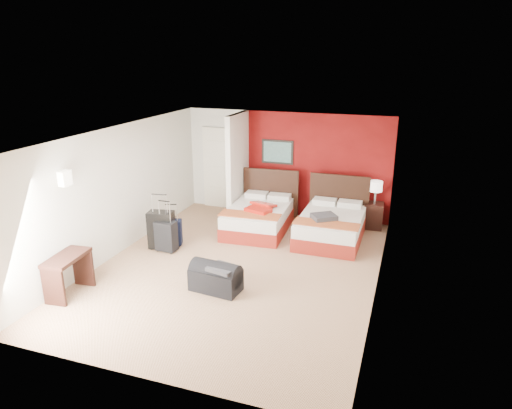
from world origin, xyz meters
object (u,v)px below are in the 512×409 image
at_px(suitcase_black, 161,231).
at_px(suitcase_charcoal, 166,237).
at_px(bed_right, 331,228).
at_px(red_suitcase_open, 261,207).
at_px(desk, 69,275).
at_px(table_lamp, 375,192).
at_px(duffel_bag, 216,279).
at_px(suitcase_navy, 173,234).
at_px(nightstand, 373,216).
at_px(bed_left, 258,219).

distance_m(suitcase_black, suitcase_charcoal, 0.20).
distance_m(bed_right, red_suitcase_open, 1.57).
relative_size(bed_right, desk, 2.19).
bearing_deg(table_lamp, suitcase_black, -146.86).
xyz_separation_m(bed_right, suitcase_charcoal, (-3.01, -1.65, 0.02)).
xyz_separation_m(red_suitcase_open, duffel_bag, (0.11, -2.73, -0.38)).
bearing_deg(duffel_bag, suitcase_navy, 143.87).
distance_m(nightstand, suitcase_black, 4.73).
bearing_deg(red_suitcase_open, suitcase_charcoal, -116.82).
bearing_deg(nightstand, desk, -135.92).
distance_m(bed_left, table_lamp, 2.69).
bearing_deg(table_lamp, bed_right, -127.34).
height_order(bed_left, table_lamp, table_lamp).
bearing_deg(desk, table_lamp, 41.38).
bearing_deg(bed_left, suitcase_charcoal, -132.86).
bearing_deg(red_suitcase_open, bed_left, 151.45).
xyz_separation_m(bed_right, nightstand, (0.79, 1.03, 0.02)).
bearing_deg(suitcase_charcoal, nightstand, 37.95).
bearing_deg(bed_left, table_lamp, 19.39).
distance_m(nightstand, suitcase_charcoal, 4.65).
bearing_deg(suitcase_navy, red_suitcase_open, 20.87).
height_order(nightstand, desk, desk).
bearing_deg(bed_right, nightstand, 52.80).
xyz_separation_m(red_suitcase_open, desk, (-2.10, -3.65, -0.24)).
bearing_deg(bed_right, red_suitcase_open, -176.86).
height_order(nightstand, suitcase_navy, nightstand).
bearing_deg(suitcase_charcoal, suitcase_black, 150.84).
height_order(nightstand, duffel_bag, nightstand).
distance_m(bed_left, suitcase_charcoal, 2.16).
relative_size(suitcase_navy, duffel_bag, 0.63).
distance_m(suitcase_charcoal, suitcase_navy, 0.30).
height_order(red_suitcase_open, table_lamp, table_lamp).
distance_m(bed_right, suitcase_navy, 3.32).
bearing_deg(table_lamp, nightstand, 0.00).
bearing_deg(bed_right, table_lamp, 52.80).
relative_size(red_suitcase_open, table_lamp, 1.39).
height_order(suitcase_charcoal, suitcase_navy, suitcase_charcoal).
relative_size(nightstand, desk, 0.69).
relative_size(duffel_bag, desk, 1.00).
bearing_deg(suitcase_navy, suitcase_charcoal, -104.67).
bearing_deg(suitcase_black, suitcase_charcoal, -42.52).
height_order(bed_right, table_lamp, table_lamp).
height_order(suitcase_black, desk, suitcase_black).
distance_m(nightstand, table_lamp, 0.55).
height_order(table_lamp, duffel_bag, table_lamp).
xyz_separation_m(nightstand, suitcase_black, (-3.96, -2.59, 0.09)).
relative_size(nightstand, table_lamp, 1.13).
bearing_deg(nightstand, duffel_bag, -122.99).
bearing_deg(table_lamp, bed_left, -157.27).
xyz_separation_m(bed_left, desk, (-2.00, -3.75, 0.08)).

